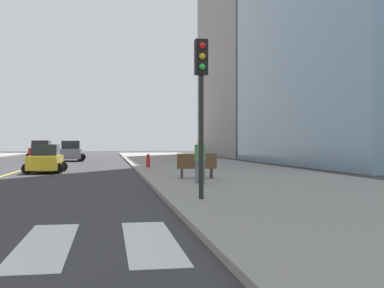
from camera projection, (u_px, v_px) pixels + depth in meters
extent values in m
cube|color=gray|center=(238.00, 175.00, 25.43)|extent=(10.00, 120.00, 0.15)
cube|color=silver|center=(45.00, 244.00, 8.36)|extent=(0.90, 4.00, 0.01)
cube|color=silver|center=(150.00, 240.00, 8.66)|extent=(0.90, 4.00, 0.01)
cube|color=yellow|center=(45.00, 163.00, 43.10)|extent=(0.16, 80.00, 0.01)
cube|color=gray|center=(276.00, 44.00, 67.97)|extent=(18.00, 24.00, 31.26)
cube|color=red|center=(42.00, 152.00, 53.47)|extent=(2.16, 4.64, 0.99)
cube|color=#1E2328|center=(41.00, 144.00, 53.20)|extent=(1.79, 2.33, 0.83)
cylinder|color=black|center=(54.00, 156.00, 55.05)|extent=(0.75, 0.25, 0.75)
cylinder|color=black|center=(34.00, 156.00, 54.72)|extent=(0.75, 0.25, 0.75)
cylinder|color=black|center=(50.00, 156.00, 52.22)|extent=(0.75, 0.25, 0.75)
cylinder|color=black|center=(29.00, 156.00, 51.90)|extent=(0.75, 0.25, 0.75)
cube|color=slate|center=(71.00, 154.00, 47.90)|extent=(2.12, 4.52, 0.96)
cube|color=#1E2328|center=(71.00, 145.00, 48.16)|extent=(1.75, 2.27, 0.81)
cylinder|color=black|center=(59.00, 158.00, 46.34)|extent=(0.73, 0.25, 0.72)
cylinder|color=black|center=(81.00, 158.00, 46.74)|extent=(0.73, 0.25, 0.72)
cylinder|color=black|center=(61.00, 157.00, 49.06)|extent=(0.73, 0.25, 0.72)
cylinder|color=black|center=(82.00, 157.00, 49.46)|extent=(0.73, 0.25, 0.72)
cube|color=gold|center=(46.00, 162.00, 28.89)|extent=(1.74, 3.77, 0.80)
cube|color=#1E2328|center=(46.00, 150.00, 29.11)|extent=(1.45, 1.89, 0.68)
cylinder|color=black|center=(27.00, 169.00, 27.61)|extent=(0.61, 0.20, 0.61)
cylinder|color=black|center=(58.00, 168.00, 27.88)|extent=(0.61, 0.20, 0.61)
cylinder|color=black|center=(34.00, 167.00, 29.90)|extent=(0.61, 0.20, 0.61)
cylinder|color=black|center=(63.00, 167.00, 30.17)|extent=(0.61, 0.20, 0.61)
cylinder|color=black|center=(201.00, 137.00, 13.89)|extent=(0.14, 0.14, 3.54)
cube|color=black|center=(201.00, 57.00, 13.89)|extent=(0.36, 0.28, 1.00)
sphere|color=red|center=(202.00, 45.00, 13.72)|extent=(0.18, 0.18, 0.18)
sphere|color=orange|center=(202.00, 56.00, 13.72)|extent=(0.18, 0.18, 0.18)
sphere|color=green|center=(202.00, 67.00, 13.72)|extent=(0.18, 0.18, 0.18)
cube|color=brown|center=(197.00, 168.00, 22.24)|extent=(1.85, 0.73, 0.08)
cube|color=brown|center=(197.00, 160.00, 22.00)|extent=(1.80, 0.23, 0.60)
cube|color=#2D2D33|center=(182.00, 173.00, 22.19)|extent=(0.15, 0.48, 0.44)
cube|color=#2D2D33|center=(211.00, 173.00, 22.29)|extent=(0.15, 0.48, 0.44)
cylinder|color=slate|center=(202.00, 172.00, 19.35)|extent=(0.20, 0.20, 0.88)
cylinder|color=slate|center=(198.00, 172.00, 19.39)|extent=(0.20, 0.20, 0.88)
cylinder|color=#47844C|center=(200.00, 153.00, 19.37)|extent=(0.44, 0.44, 0.66)
sphere|color=tan|center=(200.00, 142.00, 19.37)|extent=(0.24, 0.24, 0.24)
cylinder|color=red|center=(148.00, 162.00, 32.16)|extent=(0.26, 0.26, 0.70)
sphere|color=red|center=(148.00, 156.00, 32.16)|extent=(0.22, 0.22, 0.22)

